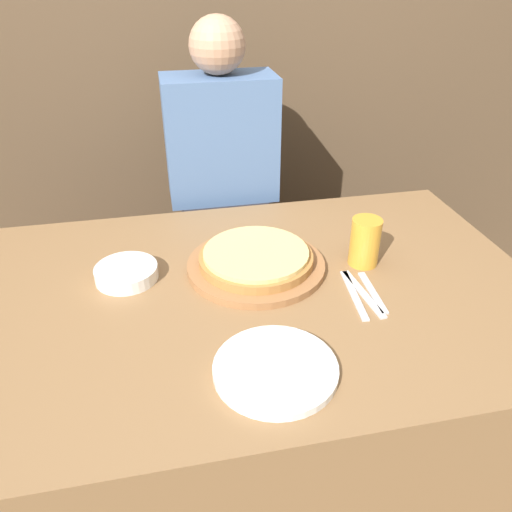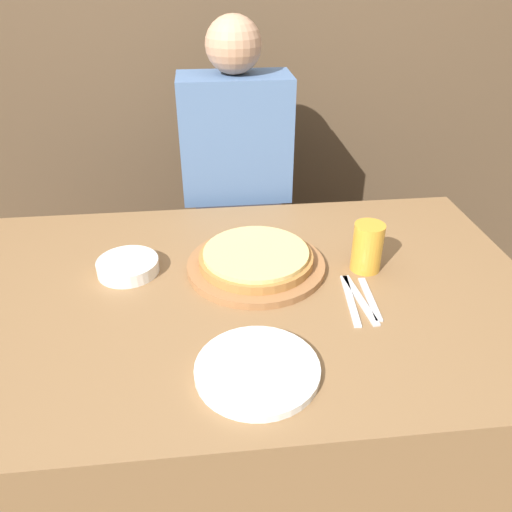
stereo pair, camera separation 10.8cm
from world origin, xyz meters
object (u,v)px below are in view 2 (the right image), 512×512
(pizza_on_board, at_px, (256,261))
(side_bowl, at_px, (128,266))
(spoon, at_px, (370,299))
(beer_glass, at_px, (368,245))
(dinner_knife, at_px, (360,299))
(diner_person, at_px, (237,216))
(fork, at_px, (350,300))
(dinner_plate, at_px, (257,370))

(pizza_on_board, distance_m, side_bowl, 0.34)
(spoon, bearing_deg, beer_glass, 78.34)
(dinner_knife, distance_m, diner_person, 0.77)
(fork, bearing_deg, dinner_plate, -139.29)
(pizza_on_board, distance_m, fork, 0.28)
(spoon, bearing_deg, side_bowl, 162.41)
(side_bowl, distance_m, fork, 0.59)
(dinner_plate, relative_size, diner_person, 0.19)
(pizza_on_board, bearing_deg, fork, -38.51)
(pizza_on_board, height_order, fork, pizza_on_board)
(beer_glass, relative_size, side_bowl, 0.82)
(dinner_plate, bearing_deg, fork, 40.71)
(pizza_on_board, height_order, beer_glass, beer_glass)
(fork, xyz_separation_m, spoon, (0.05, 0.00, 0.00))
(beer_glass, xyz_separation_m, diner_person, (-0.31, 0.57, -0.19))
(side_bowl, xyz_separation_m, spoon, (0.61, -0.19, -0.02))
(beer_glass, distance_m, spoon, 0.16)
(dinner_plate, bearing_deg, diner_person, 88.25)
(pizza_on_board, xyz_separation_m, spoon, (0.27, -0.17, -0.02))
(pizza_on_board, xyz_separation_m, dinner_plate, (-0.04, -0.39, -0.02))
(beer_glass, xyz_separation_m, side_bowl, (-0.64, 0.05, -0.06))
(pizza_on_board, height_order, diner_person, diner_person)
(fork, bearing_deg, spoon, 0.00)
(pizza_on_board, relative_size, beer_glass, 2.78)
(side_bowl, xyz_separation_m, dinner_knife, (0.59, -0.19, -0.02))
(dinner_plate, bearing_deg, pizza_on_board, 84.12)
(spoon, bearing_deg, fork, 180.00)
(beer_glass, height_order, spoon, beer_glass)
(dinner_plate, height_order, side_bowl, side_bowl)
(pizza_on_board, distance_m, diner_person, 0.56)
(dinner_knife, xyz_separation_m, diner_person, (-0.25, 0.71, -0.12))
(beer_glass, relative_size, diner_person, 0.10)
(dinner_knife, bearing_deg, spoon, 0.00)
(fork, bearing_deg, side_bowl, 160.95)
(spoon, distance_m, diner_person, 0.77)
(dinner_knife, bearing_deg, fork, 180.00)
(pizza_on_board, relative_size, dinner_knife, 1.78)
(beer_glass, height_order, dinner_knife, beer_glass)
(dinner_plate, xyz_separation_m, dinner_knife, (0.28, 0.22, -0.01))
(beer_glass, distance_m, side_bowl, 0.64)
(side_bowl, relative_size, fork, 0.78)
(dinner_knife, bearing_deg, pizza_on_board, 144.50)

